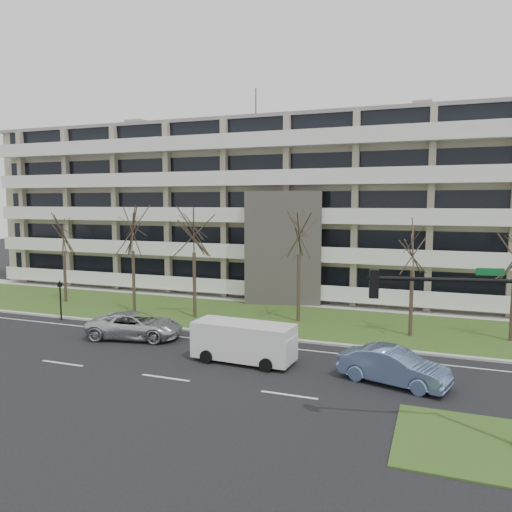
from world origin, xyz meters
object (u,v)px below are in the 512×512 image
at_px(traffic_signal, 470,331).
at_px(pedestrian_signal, 60,295).
at_px(white_van, 245,339).
at_px(silver_pickup, 135,325).
at_px(blue_sedan, 394,366).

relative_size(traffic_signal, pedestrian_signal, 2.19).
bearing_deg(traffic_signal, white_van, 140.33).
bearing_deg(white_van, pedestrian_signal, 168.30).
height_order(white_van, traffic_signal, traffic_signal).
distance_m(silver_pickup, white_van, 8.05).
relative_size(silver_pickup, white_van, 1.06).
relative_size(silver_pickup, blue_sedan, 1.15).
height_order(blue_sedan, traffic_signal, traffic_signal).
relative_size(silver_pickup, pedestrian_signal, 2.04).
xyz_separation_m(traffic_signal, pedestrian_signal, (-25.52, 9.51, -2.14)).
height_order(silver_pickup, pedestrian_signal, pedestrian_signal).
height_order(blue_sedan, pedestrian_signal, pedestrian_signal).
bearing_deg(traffic_signal, pedestrian_signal, 148.21).
bearing_deg(pedestrian_signal, blue_sedan, -17.01).
height_order(silver_pickup, blue_sedan, blue_sedan).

